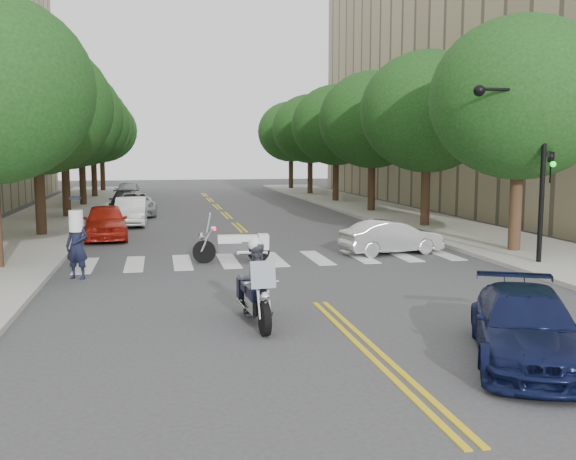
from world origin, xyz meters
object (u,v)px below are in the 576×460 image
object	(u,v)px
convertible	(392,237)
motorcycle_parked	(238,245)
motorcycle_police	(255,285)
sedan_blue	(526,326)
officer_standing	(77,246)

from	to	relation	value
convertible	motorcycle_parked	bearing A→B (deg)	87.91
motorcycle_police	motorcycle_parked	world-z (taller)	motorcycle_police
motorcycle_parked	convertible	bearing A→B (deg)	-80.31
convertible	sedan_blue	size ratio (longest dim) A/B	0.86
motorcycle_police	officer_standing	size ratio (longest dim) A/B	1.21
officer_standing	sedan_blue	bearing A→B (deg)	-19.71
convertible	motorcycle_police	bearing A→B (deg)	134.45
convertible	sedan_blue	bearing A→B (deg)	161.75
motorcycle_police	convertible	size ratio (longest dim) A/B	0.63
motorcycle_parked	officer_standing	bearing A→B (deg)	113.66
officer_standing	convertible	world-z (taller)	officer_standing
officer_standing	convertible	bearing A→B (deg)	40.78
motorcycle_police	sedan_blue	bearing A→B (deg)	138.59
motorcycle_police	motorcycle_parked	distance (m)	7.79
motorcycle_parked	officer_standing	size ratio (longest dim) A/B	1.34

